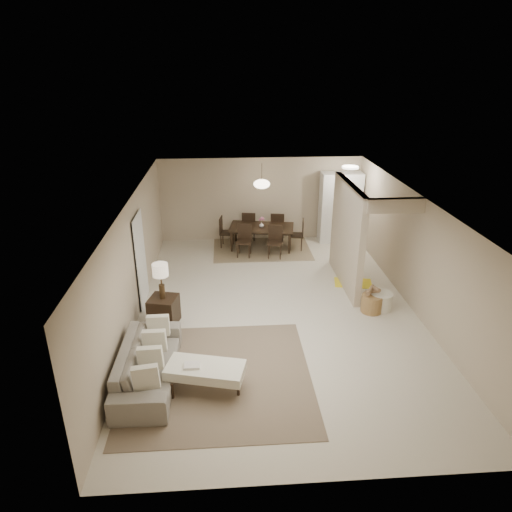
{
  "coord_description": "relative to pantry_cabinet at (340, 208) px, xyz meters",
  "views": [
    {
      "loc": [
        -1.07,
        -8.74,
        5.03
      ],
      "look_at": [
        -0.41,
        0.62,
        1.05
      ],
      "focal_mm": 32.0,
      "sensor_mm": 36.0,
      "label": 1
    }
  ],
  "objects": [
    {
      "name": "pantry_cabinet",
      "position": [
        0.0,
        0.0,
        0.0
      ],
      "size": [
        1.2,
        0.55,
        2.1
      ],
      "primitive_type": "cube",
      "color": "white",
      "rests_on": "floor"
    },
    {
      "name": "dining_chairs",
      "position": [
        -2.39,
        -0.45,
        -0.6
      ],
      "size": [
        2.46,
        1.94,
        0.9
      ],
      "color": "black",
      "rests_on": "dining_rug"
    },
    {
      "name": "ceiling",
      "position": [
        -2.35,
        -4.15,
        1.45
      ],
      "size": [
        9.0,
        9.0,
        0.0
      ],
      "primitive_type": "plane",
      "rotation": [
        3.14,
        0.0,
        0.0
      ],
      "color": "white",
      "rests_on": "back_wall"
    },
    {
      "name": "living_rug",
      "position": [
        -3.62,
        -6.38,
        -1.04
      ],
      "size": [
        3.2,
        3.2,
        0.01
      ],
      "primitive_type": "cube",
      "color": "brown",
      "rests_on": "floor"
    },
    {
      "name": "doorway",
      "position": [
        -5.32,
        -3.55,
        -0.03
      ],
      "size": [
        0.04,
        0.9,
        2.04
      ],
      "primitive_type": "cube",
      "color": "black",
      "rests_on": "floor"
    },
    {
      "name": "ottoman_bench",
      "position": [
        -3.82,
        -6.68,
        -0.68
      ],
      "size": [
        1.38,
        0.88,
        0.46
      ],
      "rotation": [
        0.0,
        0.0,
        -0.24
      ],
      "color": "white",
      "rests_on": "living_rug"
    },
    {
      "name": "dining_rug",
      "position": [
        -2.39,
        -0.45,
        -1.04
      ],
      "size": [
        2.8,
        2.1,
        0.01
      ],
      "primitive_type": "cube",
      "color": "#77674A",
      "rests_on": "floor"
    },
    {
      "name": "back_wall",
      "position": [
        -2.35,
        0.35,
        0.2
      ],
      "size": [
        6.0,
        0.0,
        6.0
      ],
      "primitive_type": "plane",
      "rotation": [
        1.57,
        0.0,
        0.0
      ],
      "color": "#BDAB8F",
      "rests_on": "floor"
    },
    {
      "name": "table_lamp",
      "position": [
        -4.75,
        -4.53,
        0.11
      ],
      "size": [
        0.32,
        0.32,
        0.76
      ],
      "color": "#49351F",
      "rests_on": "side_table"
    },
    {
      "name": "flush_light",
      "position": [
        -0.05,
        -0.95,
        1.41
      ],
      "size": [
        0.44,
        0.44,
        0.05
      ],
      "primitive_type": "cylinder",
      "color": "white",
      "rests_on": "ceiling"
    },
    {
      "name": "dining_table",
      "position": [
        -2.39,
        -0.45,
        -0.73
      ],
      "size": [
        1.98,
        1.32,
        0.65
      ],
      "primitive_type": "imported",
      "rotation": [
        0.0,
        0.0,
        -0.17
      ],
      "color": "black",
      "rests_on": "dining_rug"
    },
    {
      "name": "partition",
      "position": [
        -0.55,
        -2.9,
        0.2
      ],
      "size": [
        0.15,
        2.5,
        2.5
      ],
      "primitive_type": "cube",
      "color": "#BDAB8F",
      "rests_on": "floor"
    },
    {
      "name": "yellow_mat",
      "position": [
        -0.31,
        -2.95,
        -1.04
      ],
      "size": [
        0.99,
        0.71,
        0.01
      ],
      "primitive_type": "cube",
      "rotation": [
        0.0,
        0.0,
        -0.18
      ],
      "color": "yellow",
      "rests_on": "floor"
    },
    {
      "name": "pendant_light",
      "position": [
        -2.39,
        -0.45,
        0.87
      ],
      "size": [
        0.46,
        0.46,
        0.71
      ],
      "color": "#49351F",
      "rests_on": "ceiling"
    },
    {
      "name": "left_wall",
      "position": [
        -5.35,
        -4.15,
        0.2
      ],
      "size": [
        0.0,
        9.0,
        9.0
      ],
      "primitive_type": "plane",
      "rotation": [
        1.57,
        0.0,
        1.57
      ],
      "color": "#BDAB8F",
      "rests_on": "floor"
    },
    {
      "name": "wicker_basket",
      "position": [
        -0.29,
        -4.34,
        -0.85
      ],
      "size": [
        0.53,
        0.53,
        0.39
      ],
      "primitive_type": "cylinder",
      "rotation": [
        0.0,
        0.0,
        0.16
      ],
      "color": "olive",
      "rests_on": "floor"
    },
    {
      "name": "sofa",
      "position": [
        -4.8,
        -6.38,
        -0.72
      ],
      "size": [
        2.3,
        0.93,
        0.67
      ],
      "primitive_type": "imported",
      "rotation": [
        0.0,
        0.0,
        1.56
      ],
      "color": "gray",
      "rests_on": "floor"
    },
    {
      "name": "vase",
      "position": [
        -2.39,
        -0.45,
        -0.33
      ],
      "size": [
        0.15,
        0.15,
        0.14
      ],
      "primitive_type": "imported",
      "rotation": [
        0.0,
        0.0,
        -0.08
      ],
      "color": "white",
      "rests_on": "dining_table"
    },
    {
      "name": "floor",
      "position": [
        -2.35,
        -4.15,
        -1.05
      ],
      "size": [
        9.0,
        9.0,
        0.0
      ],
      "primitive_type": "plane",
      "color": "beige",
      "rests_on": "ground"
    },
    {
      "name": "side_table",
      "position": [
        -4.75,
        -4.53,
        -0.75
      ],
      "size": [
        0.66,
        0.66,
        0.6
      ],
      "primitive_type": "cube",
      "rotation": [
        0.0,
        0.0,
        -0.23
      ],
      "color": "black",
      "rests_on": "floor"
    },
    {
      "name": "round_pouf",
      "position": [
        -0.06,
        -4.25,
        -0.86
      ],
      "size": [
        0.5,
        0.5,
        0.39
      ],
      "primitive_type": "cylinder",
      "color": "white",
      "rests_on": "floor"
    },
    {
      "name": "right_wall",
      "position": [
        0.65,
        -4.15,
        0.2
      ],
      "size": [
        0.0,
        9.0,
        9.0
      ],
      "primitive_type": "plane",
      "rotation": [
        1.57,
        0.0,
        -1.57
      ],
      "color": "#BDAB8F",
      "rests_on": "floor"
    }
  ]
}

